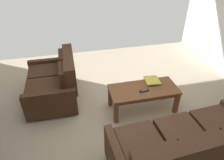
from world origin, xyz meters
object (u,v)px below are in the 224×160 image
Objects in this scene: loveseat_near at (55,82)px; coffee_table at (143,92)px; tv_remote at (144,91)px; book_stack at (152,80)px; sofa_main at (185,148)px.

coffee_table is (-1.48, 0.66, 0.02)m from loveseat_near.
tv_remote is (-1.46, 0.74, 0.10)m from loveseat_near.
book_stack is (-1.70, 0.50, 0.12)m from loveseat_near.
coffee_table is (0.12, -1.20, 0.02)m from sofa_main.
tv_remote is (0.14, -1.13, 0.10)m from sofa_main.
tv_remote is (0.24, 0.24, -0.01)m from book_stack.
tv_remote reaches higher than coffee_table.
coffee_table is 0.11m from tv_remote.
tv_remote is at bearing 74.18° from coffee_table.
tv_remote is at bearing 44.19° from book_stack.
sofa_main is at bearing 130.52° from loveseat_near.
sofa_main is at bearing 85.73° from book_stack.
book_stack is at bearing -135.81° from tv_remote.
sofa_main is at bearing 95.66° from coffee_table.
coffee_table is at bearing 155.82° from loveseat_near.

